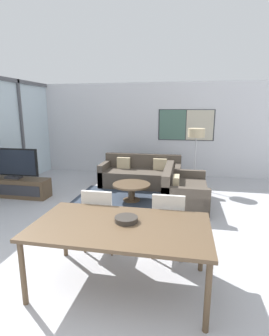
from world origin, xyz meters
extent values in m
plane|color=#B2B2B7|center=(0.00, 0.00, 0.00)|extent=(24.00, 24.00, 0.00)
cube|color=silver|center=(0.00, 6.08, 1.40)|extent=(7.75, 0.06, 2.80)
cube|color=#2D2D33|center=(1.14, 6.04, 1.55)|extent=(1.65, 0.01, 0.92)
cube|color=#4C7060|center=(0.73, 6.03, 1.55)|extent=(0.79, 0.02, 0.88)
cube|color=beige|center=(1.54, 6.03, 1.55)|extent=(0.79, 0.02, 0.88)
cube|color=#515156|center=(-3.35, 4.56, 1.40)|extent=(0.07, 0.08, 2.80)
cube|color=#333D4C|center=(0.00, 3.45, 0.00)|extent=(2.63, 1.90, 0.01)
cube|color=brown|center=(-2.76, 3.22, 0.22)|extent=(1.68, 0.43, 0.44)
cube|color=#2D2D33|center=(-2.76, 3.00, 0.22)|extent=(1.55, 0.01, 0.24)
cube|color=#2D2D33|center=(-2.76, 3.22, 0.46)|extent=(0.36, 0.20, 0.05)
cube|color=#2D2D33|center=(-2.76, 3.22, 0.53)|extent=(0.06, 0.03, 0.08)
cube|color=black|center=(-2.76, 3.22, 0.83)|extent=(1.28, 0.04, 0.64)
cube|color=black|center=(-2.76, 3.19, 0.83)|extent=(1.19, 0.01, 0.57)
cube|color=#51473D|center=(0.00, 4.64, 0.21)|extent=(2.11, 0.91, 0.42)
cube|color=#51473D|center=(0.00, 5.01, 0.40)|extent=(2.11, 0.16, 0.81)
cube|color=#51473D|center=(-0.99, 4.64, 0.30)|extent=(0.14, 0.91, 0.60)
cube|color=#51473D|center=(0.98, 4.64, 0.30)|extent=(0.14, 0.91, 0.60)
cube|color=#C6B289|center=(-0.51, 4.83, 0.57)|extent=(0.36, 0.12, 0.30)
cube|color=#C6B289|center=(0.50, 4.83, 0.57)|extent=(0.36, 0.12, 0.30)
cube|color=#51473D|center=(1.18, 3.42, 0.21)|extent=(0.91, 1.61, 0.42)
cube|color=#51473D|center=(0.81, 3.42, 0.40)|extent=(0.16, 1.61, 0.81)
cube|color=#51473D|center=(1.18, 2.68, 0.30)|extent=(0.91, 0.14, 0.60)
cube|color=#51473D|center=(1.18, 4.15, 0.30)|extent=(0.91, 0.14, 0.60)
cube|color=#C6B289|center=(0.99, 3.05, 0.57)|extent=(0.12, 0.36, 0.30)
cylinder|color=brown|center=(0.00, 3.45, 0.01)|extent=(0.38, 0.38, 0.03)
cylinder|color=brown|center=(0.00, 3.45, 0.18)|extent=(0.15, 0.15, 0.35)
cylinder|color=brown|center=(0.00, 3.45, 0.37)|extent=(0.84, 0.84, 0.04)
cube|color=brown|center=(0.47, 0.57, 0.75)|extent=(1.97, 1.08, 0.04)
cylinder|color=brown|center=(-0.45, 0.09, 0.36)|extent=(0.06, 0.06, 0.73)
cylinder|color=brown|center=(1.40, 0.09, 0.36)|extent=(0.06, 0.06, 0.73)
cylinder|color=brown|center=(-0.45, 1.05, 0.36)|extent=(0.06, 0.06, 0.73)
cylinder|color=brown|center=(1.40, 1.05, 0.36)|extent=(0.06, 0.06, 0.73)
cube|color=beige|center=(-0.01, 1.38, 0.44)|extent=(0.46, 0.46, 0.06)
cube|color=beige|center=(-0.01, 1.17, 0.70)|extent=(0.42, 0.05, 0.47)
cylinder|color=brown|center=(-0.21, 1.18, 0.20)|extent=(0.04, 0.04, 0.41)
cylinder|color=brown|center=(0.19, 1.18, 0.20)|extent=(0.04, 0.04, 0.41)
cylinder|color=brown|center=(-0.21, 1.58, 0.20)|extent=(0.04, 0.04, 0.41)
cylinder|color=brown|center=(0.19, 1.58, 0.20)|extent=(0.04, 0.04, 0.41)
cube|color=beige|center=(0.96, 1.40, 0.44)|extent=(0.46, 0.46, 0.06)
cube|color=beige|center=(0.96, 1.19, 0.70)|extent=(0.42, 0.05, 0.47)
cylinder|color=brown|center=(0.76, 1.20, 0.20)|extent=(0.04, 0.04, 0.41)
cylinder|color=brown|center=(1.16, 1.20, 0.20)|extent=(0.04, 0.04, 0.41)
cylinder|color=brown|center=(0.76, 1.60, 0.20)|extent=(0.04, 0.04, 0.41)
cylinder|color=brown|center=(1.16, 1.60, 0.20)|extent=(0.04, 0.04, 0.41)
cylinder|color=#332D28|center=(0.52, 0.66, 0.80)|extent=(0.26, 0.26, 0.06)
torus|color=#332D28|center=(0.52, 0.66, 0.82)|extent=(0.27, 0.27, 0.02)
cylinder|color=#2D2D33|center=(1.40, 4.70, 0.01)|extent=(0.28, 0.28, 0.02)
cylinder|color=#B7B7BC|center=(1.40, 4.70, 0.68)|extent=(0.03, 0.03, 1.30)
cylinder|color=#C6B289|center=(1.40, 4.70, 1.44)|extent=(0.42, 0.42, 0.22)
camera|label=1|loc=(1.14, -2.04, 2.02)|focal=28.00mm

